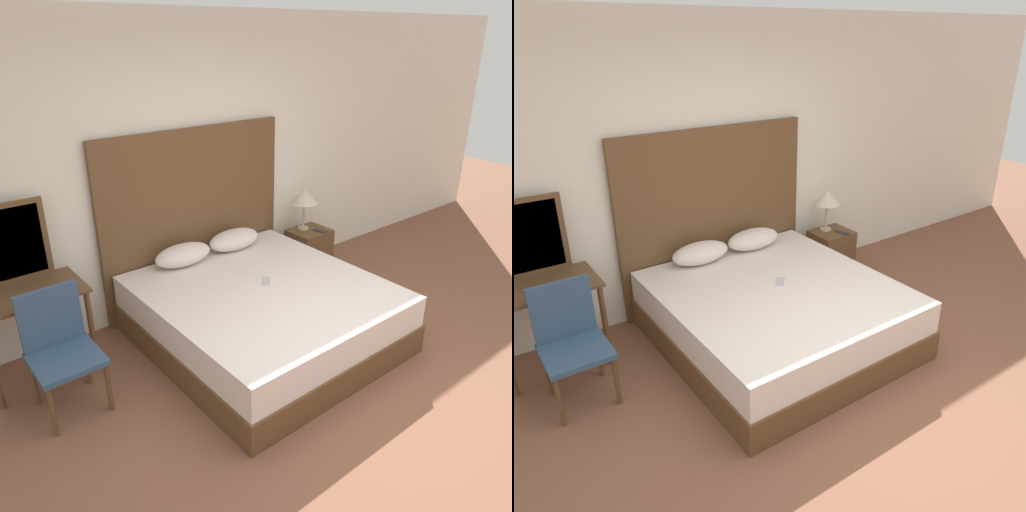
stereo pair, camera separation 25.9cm
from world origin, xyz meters
The scene contains 13 objects.
ground_plane centered at (0.00, 0.00, 0.00)m, with size 16.00×16.00×0.00m, color brown.
wall_back centered at (0.00, 2.39, 1.35)m, with size 10.00×0.06×2.70m.
bed centered at (0.03, 1.29, 0.26)m, with size 1.87×2.00×0.53m.
headboard centered at (0.03, 2.32, 0.86)m, with size 1.96×0.05×1.72m.
pillow_left centered at (-0.27, 2.10, 0.63)m, with size 0.56×0.29×0.19m.
pillow_right centered at (0.32, 2.10, 0.63)m, with size 0.56×0.29×0.19m.
phone_on_bed centered at (0.11, 1.35, 0.53)m, with size 0.15×0.16×0.01m.
nightstand centered at (1.30, 2.02, 0.25)m, with size 0.42×0.37×0.51m.
table_lamp centered at (1.27, 2.10, 0.87)m, with size 0.29×0.29×0.45m.
phone_on_nightstand centered at (1.37, 1.93, 0.51)m, with size 0.10×0.16×0.01m.
vanity_desk centered at (-1.65, 2.02, 0.60)m, with size 0.80×0.52×0.74m.
vanity_mirror centered at (-1.65, 2.26, 1.05)m, with size 0.57×0.03×0.63m.
chair centered at (-1.60, 1.57, 0.50)m, with size 0.46×0.46×0.89m.
Camera 2 is at (-2.18, -1.73, 2.51)m, focal length 35.00 mm.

